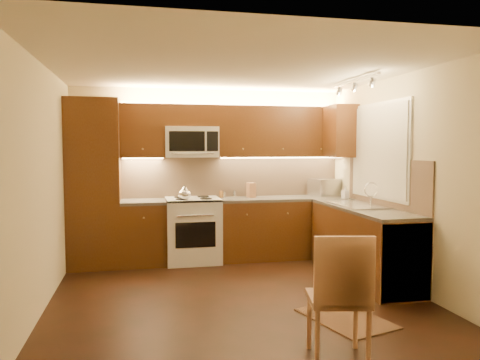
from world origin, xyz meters
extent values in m
cube|color=black|center=(0.00, 0.00, 0.00)|extent=(4.00, 4.00, 0.01)
cube|color=beige|center=(0.00, 0.00, 2.50)|extent=(4.00, 4.00, 0.01)
cube|color=beige|center=(0.00, 2.00, 1.25)|extent=(4.00, 0.01, 2.50)
cube|color=beige|center=(0.00, -2.00, 1.25)|extent=(4.00, 0.01, 2.50)
cube|color=beige|center=(-2.00, 0.00, 1.25)|extent=(0.01, 4.00, 2.50)
cube|color=beige|center=(2.00, 0.00, 1.25)|extent=(0.01, 4.00, 2.50)
cube|color=#46230F|center=(-1.65, 1.70, 1.15)|extent=(0.70, 0.60, 2.30)
cube|color=#46230F|center=(-0.99, 1.70, 0.43)|extent=(0.62, 0.60, 0.86)
cube|color=#353330|center=(-0.99, 1.70, 0.88)|extent=(0.62, 0.60, 0.04)
cube|color=#46230F|center=(1.04, 1.70, 0.43)|extent=(1.92, 0.60, 0.86)
cube|color=#353330|center=(1.04, 1.70, 0.88)|extent=(1.92, 0.60, 0.04)
cube|color=#46230F|center=(1.70, 0.40, 0.43)|extent=(0.60, 2.00, 0.86)
cube|color=#353330|center=(1.70, 0.40, 0.88)|extent=(0.60, 2.00, 0.04)
cube|color=silver|center=(1.70, -0.30, 0.43)|extent=(0.58, 0.60, 0.84)
cube|color=tan|center=(0.35, 1.99, 1.20)|extent=(3.30, 0.02, 0.60)
cube|color=tan|center=(1.99, 0.40, 1.20)|extent=(0.02, 2.00, 0.60)
cube|color=#46230F|center=(-0.99, 1.82, 1.88)|extent=(0.62, 0.35, 0.75)
cube|color=#46230F|center=(1.04, 1.82, 1.88)|extent=(1.92, 0.35, 0.75)
cube|color=#46230F|center=(-0.30, 1.82, 2.09)|extent=(0.76, 0.35, 0.31)
cube|color=#46230F|center=(1.82, 1.40, 1.88)|extent=(0.35, 0.50, 0.75)
cube|color=silver|center=(1.99, 0.55, 1.60)|extent=(0.03, 1.44, 1.24)
cube|color=silver|center=(1.97, 0.55, 1.60)|extent=(0.02, 1.36, 1.16)
cube|color=silver|center=(1.55, 0.40, 2.46)|extent=(0.04, 1.20, 0.03)
cube|color=silver|center=(1.75, 1.80, 1.03)|extent=(0.51, 0.44, 0.26)
cube|color=#AE784E|center=(0.58, 1.79, 1.01)|extent=(0.11, 0.17, 0.22)
cylinder|color=silver|center=(0.19, 1.86, 0.95)|extent=(0.05, 0.05, 0.09)
cylinder|color=brown|center=(0.14, 1.86, 0.95)|extent=(0.05, 0.05, 0.10)
cylinder|color=silver|center=(0.37, 1.94, 0.95)|extent=(0.05, 0.05, 0.09)
cylinder|color=#A36C30|center=(0.14, 1.84, 0.94)|extent=(0.04, 0.04, 0.09)
imported|color=white|center=(1.88, 1.34, 0.99)|extent=(0.10, 0.10, 0.18)
cube|color=black|center=(0.87, -0.90, 0.01)|extent=(0.81, 1.01, 0.01)
camera|label=1|loc=(-1.03, -4.98, 1.65)|focal=35.14mm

